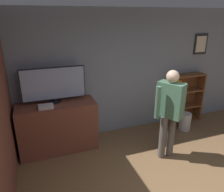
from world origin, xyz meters
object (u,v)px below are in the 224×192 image
television (54,84)px  game_console (46,107)px  waste_bin (185,122)px  bookshelf (181,99)px  person (170,108)px

television → game_console: (-0.19, -0.24, -0.33)m
television → waste_bin: television is taller
television → bookshelf: size_ratio=0.96×
television → bookshelf: bearing=1.5°
bookshelf → waste_bin: 0.59m
game_console → person: 2.21m
game_console → waste_bin: (3.05, -0.08, -0.80)m
bookshelf → waste_bin: size_ratio=2.97×
bookshelf → person: 1.64m
game_console → bookshelf: size_ratio=0.22×
bookshelf → person: bearing=-135.0°
television → bookshelf: television is taller
game_console → person: size_ratio=0.16×
television → waste_bin: 3.09m
waste_bin → person: bearing=-143.7°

